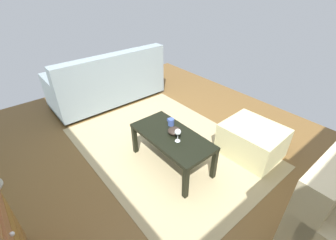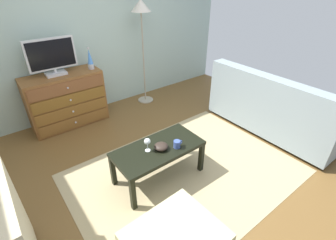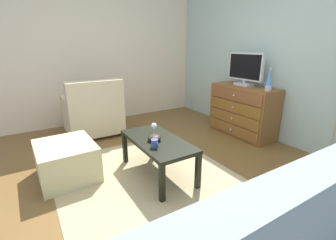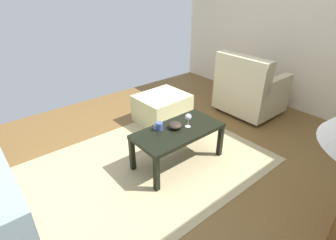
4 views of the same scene
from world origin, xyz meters
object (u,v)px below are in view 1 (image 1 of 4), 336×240
(couch_large, at_px, (108,83))
(ottoman, at_px, (252,140))
(coffee_table, at_px, (172,139))
(bowl_decorative, at_px, (174,131))
(wine_glass, at_px, (178,132))
(mug, at_px, (171,122))

(couch_large, xyz_separation_m, ottoman, (-2.44, -0.70, -0.15))
(coffee_table, xyz_separation_m, couch_large, (1.95, -0.21, -0.03))
(coffee_table, distance_m, bowl_decorative, 0.10)
(wine_glass, distance_m, bowl_decorative, 0.17)
(coffee_table, relative_size, couch_large, 0.52)
(coffee_table, bearing_deg, mug, -36.99)
(couch_large, bearing_deg, coffee_table, 173.81)
(coffee_table, relative_size, bowl_decorative, 6.56)
(mug, relative_size, couch_large, 0.06)
(bowl_decorative, height_order, ottoman, bowl_decorative)
(mug, height_order, couch_large, couch_large)
(wine_glass, relative_size, bowl_decorative, 1.03)
(bowl_decorative, distance_m, ottoman, 1.04)
(couch_large, height_order, ottoman, couch_large)
(coffee_table, xyz_separation_m, bowl_decorative, (0.01, -0.04, 0.09))
(bowl_decorative, xyz_separation_m, couch_large, (1.94, -0.17, -0.12))
(mug, xyz_separation_m, couch_large, (1.78, -0.09, -0.13))
(wine_glass, xyz_separation_m, bowl_decorative, (0.13, -0.07, -0.08))
(bowl_decorative, relative_size, ottoman, 0.22)
(coffee_table, distance_m, mug, 0.23)
(wine_glass, height_order, mug, wine_glass)
(coffee_table, bearing_deg, ottoman, -118.55)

